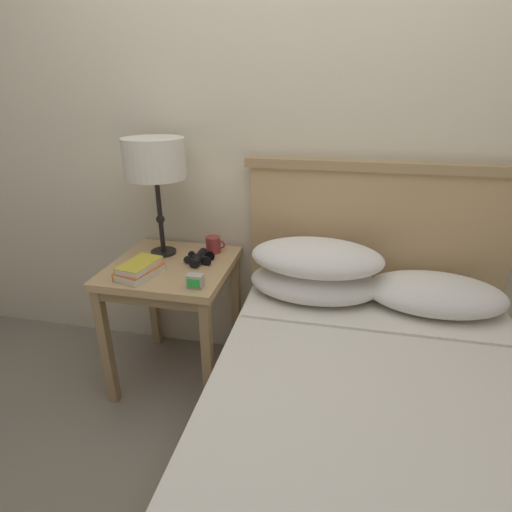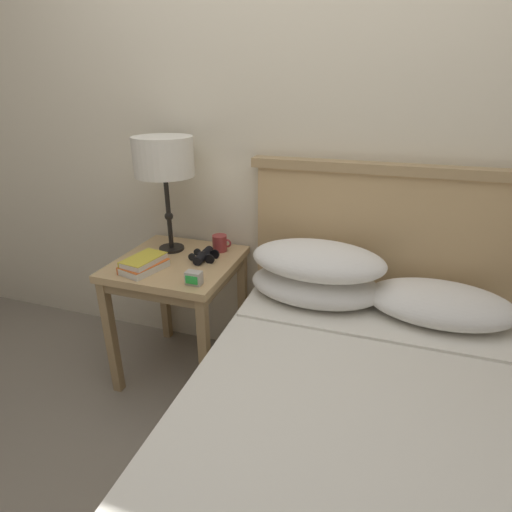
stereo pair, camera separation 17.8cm
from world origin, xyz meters
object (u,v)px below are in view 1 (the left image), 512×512
nightstand (173,280)px  table_lamp (155,161)px  book_stacked_on_top (139,265)px  bed (373,449)px  binoculars_pair (199,258)px  book_on_nightstand (140,272)px  coffee_mug (213,245)px  alarm_clock (195,281)px

nightstand → table_lamp: size_ratio=1.16×
nightstand → book_stacked_on_top: (-0.09, -0.15, 0.14)m
book_stacked_on_top → bed: bearing=-23.0°
bed → binoculars_pair: 1.11m
nightstand → book_stacked_on_top: size_ratio=3.04×
table_lamp → binoculars_pair: (0.22, -0.07, -0.45)m
nightstand → table_lamp: 0.58m
nightstand → bed: 1.16m
book_on_nightstand → coffee_mug: coffee_mug is taller
table_lamp → book_stacked_on_top: 0.50m
coffee_mug → binoculars_pair: bearing=-103.1°
table_lamp → coffee_mug: table_lamp is taller
book_on_nightstand → alarm_clock: (0.29, -0.06, 0.01)m
book_on_nightstand → coffee_mug: (0.25, 0.34, 0.02)m
nightstand → binoculars_pair: (0.13, 0.05, 0.11)m
table_lamp → alarm_clock: table_lamp is taller
binoculars_pair → coffee_mug: (0.03, 0.14, 0.02)m
alarm_clock → nightstand: bearing=133.9°
table_lamp → coffee_mug: bearing=14.6°
book_on_nightstand → binoculars_pair: (0.22, 0.20, 0.00)m
nightstand → binoculars_pair: 0.18m
bed → book_on_nightstand: (-1.05, 0.44, 0.37)m
nightstand → table_lamp: table_lamp is taller
book_stacked_on_top → alarm_clock: (0.29, -0.06, -0.02)m
nightstand → bed: (0.96, -0.59, -0.26)m
table_lamp → book_on_nightstand: table_lamp is taller
book_on_nightstand → binoculars_pair: bearing=42.9°
book_stacked_on_top → binoculars_pair: (0.22, 0.20, -0.03)m
coffee_mug → table_lamp: bearing=-165.4°
nightstand → coffee_mug: bearing=48.5°
nightstand → alarm_clock: bearing=-46.1°
book_stacked_on_top → binoculars_pair: size_ratio=1.38×
alarm_clock → book_stacked_on_top: bearing=168.0°
bed → table_lamp: table_lamp is taller
nightstand → bed: size_ratio=0.34×
book_stacked_on_top → alarm_clock: book_stacked_on_top is taller
table_lamp → book_stacked_on_top: table_lamp is taller
coffee_mug → book_on_nightstand: bearing=-126.3°
book_stacked_on_top → coffee_mug: size_ratio=2.14×
table_lamp → binoculars_pair: 0.51m
book_on_nightstand → book_stacked_on_top: book_stacked_on_top is taller
table_lamp → book_on_nightstand: 0.53m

